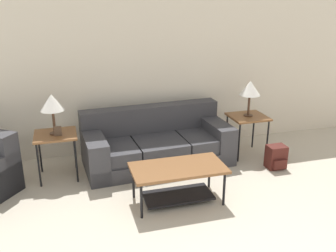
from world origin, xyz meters
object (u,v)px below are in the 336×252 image
at_px(couch, 157,145).
at_px(table_lamp_right, 250,89).
at_px(coffee_table, 178,176).
at_px(side_table_left, 56,138).
at_px(backpack, 276,157).
at_px(side_table_right, 248,120).
at_px(table_lamp_left, 52,103).

height_order(couch, table_lamp_right, table_lamp_right).
distance_m(coffee_table, side_table_left, 1.80).
bearing_deg(couch, table_lamp_right, -3.65).
xyz_separation_m(table_lamp_right, backpack, (0.20, -0.58, -0.91)).
height_order(table_lamp_right, backpack, table_lamp_right).
distance_m(side_table_right, backpack, 0.74).
bearing_deg(coffee_table, table_lamp_left, 142.12).
bearing_deg(table_lamp_left, couch, 3.67).
bearing_deg(table_lamp_right, coffee_table, -143.59).
distance_m(coffee_table, table_lamp_left, 1.93).
height_order(couch, backpack, couch).
height_order(side_table_left, table_lamp_right, table_lamp_right).
xyz_separation_m(couch, table_lamp_left, (-1.45, -0.09, 0.79)).
bearing_deg(backpack, side_table_left, 169.36).
relative_size(side_table_right, table_lamp_left, 1.17).
relative_size(coffee_table, side_table_left, 1.76).
relative_size(table_lamp_left, backpack, 1.60).
distance_m(table_lamp_left, table_lamp_right, 2.90).
bearing_deg(couch, side_table_left, -176.33).
relative_size(side_table_left, side_table_right, 1.00).
bearing_deg(backpack, table_lamp_left, 169.36).
distance_m(couch, side_table_left, 1.48).
height_order(side_table_right, table_lamp_left, table_lamp_left).
bearing_deg(couch, side_table_right, -3.65).
distance_m(side_table_left, side_table_right, 2.90).
distance_m(side_table_right, table_lamp_left, 2.94).
xyz_separation_m(side_table_right, table_lamp_right, (0.00, 0.00, 0.50)).
xyz_separation_m(couch, table_lamp_right, (1.45, -0.09, 0.79)).
bearing_deg(coffee_table, side_table_left, 142.12).
bearing_deg(table_lamp_left, side_table_right, -0.00).
relative_size(coffee_table, side_table_right, 1.76).
relative_size(table_lamp_left, table_lamp_right, 1.00).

